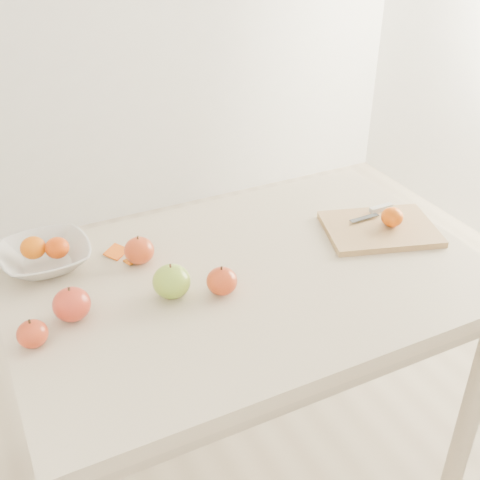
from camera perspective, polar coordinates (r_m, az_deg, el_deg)
name	(u,v)px	position (r m, az deg, el deg)	size (l,w,h in m)	color
ground	(247,464)	(2.06, 0.66, -20.50)	(3.50, 3.50, 0.00)	#C6B293
table	(248,303)	(1.60, 0.80, -6.02)	(1.20, 0.80, 0.75)	beige
cutting_board	(380,229)	(1.75, 13.11, 1.04)	(0.31, 0.23, 0.02)	#A97D54
board_tangerine	(392,217)	(1.74, 14.23, 2.13)	(0.06, 0.06, 0.05)	#D34E07
fruit_bowl	(46,257)	(1.63, -17.94, -1.50)	(0.23, 0.23, 0.06)	silver
bowl_tangerine_near	(33,248)	(1.62, -19.03, -0.69)	(0.06, 0.06, 0.06)	#D36107
bowl_tangerine_far	(57,248)	(1.60, -16.96, -0.71)	(0.06, 0.06, 0.05)	#C74807
orange_peel_a	(116,253)	(1.64, -11.66, -1.24)	(0.06, 0.04, 0.00)	#DA560F
orange_peel_b	(134,261)	(1.60, -10.06, -1.93)	(0.04, 0.04, 0.00)	orange
paring_knife	(378,210)	(1.82, 12.99, 2.82)	(0.17, 0.05, 0.01)	silver
apple_green	(172,281)	(1.44, -6.51, -3.92)	(0.09, 0.09, 0.08)	#639B1D
apple_red_d	(32,334)	(1.38, -19.08, -8.41)	(0.07, 0.07, 0.06)	maroon
apple_red_a	(139,250)	(1.58, -9.54, -0.99)	(0.08, 0.08, 0.07)	#A71703
apple_red_e	(222,281)	(1.45, -1.74, -3.91)	(0.08, 0.08, 0.07)	maroon
apple_red_b	(72,304)	(1.42, -15.67, -5.89)	(0.09, 0.09, 0.08)	maroon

